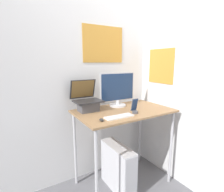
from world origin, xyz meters
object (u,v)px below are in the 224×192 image
object	(u,v)px
monitor	(118,91)
cell_phone	(135,109)
laptop	(87,103)
mouse	(102,120)
keyboard	(119,117)
computer_tower	(118,168)

from	to	relation	value
monitor	cell_phone	world-z (taller)	monitor
laptop	cell_phone	distance (m)	0.53
monitor	mouse	distance (m)	0.62
monitor	keyboard	bearing A→B (deg)	-120.95
mouse	computer_tower	size ratio (longest dim) A/B	0.11
laptop	computer_tower	xyz separation A→B (m)	(0.25, -0.25, -0.75)
keyboard	mouse	size ratio (longest dim) A/B	5.16
keyboard	mouse	xyz separation A→B (m)	(-0.20, -0.01, 0.00)
monitor	computer_tower	xyz separation A→B (m)	(-0.16, -0.26, -0.85)
computer_tower	mouse	bearing A→B (deg)	-152.78
mouse	keyboard	bearing A→B (deg)	3.21
laptop	monitor	distance (m)	0.42
monitor	mouse	bearing A→B (deg)	-137.42
keyboard	cell_phone	world-z (taller)	cell_phone
monitor	cell_phone	distance (m)	0.39
cell_phone	computer_tower	world-z (taller)	cell_phone
keyboard	mouse	bearing A→B (deg)	-176.79
keyboard	mouse	distance (m)	0.20
laptop	mouse	xyz separation A→B (m)	(-0.03, -0.40, -0.08)
mouse	computer_tower	world-z (taller)	mouse
cell_phone	computer_tower	distance (m)	0.73
mouse	computer_tower	xyz separation A→B (m)	(0.28, 0.14, -0.67)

